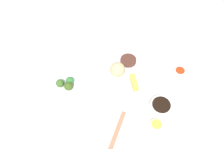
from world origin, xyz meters
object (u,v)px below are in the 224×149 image
Objects in this scene: main_plate at (131,73)px; chopsticks_pair at (117,132)px; sauce_ramekin_sweet_and_sour at (180,72)px; broccoli_plate at (70,85)px; soy_sauce_bowl at (161,107)px; sauce_ramekin_hot_mustard at (156,125)px.

chopsticks_pair is at bearing -55.78° from main_plate.
broccoli_plate is at bearing -124.12° from sauce_ramekin_sweet_and_sour.
chopsticks_pair is at bearing -102.71° from soy_sauce_bowl.
sauce_ramekin_hot_mustard is (0.12, -0.33, 0.00)m from sauce_ramekin_sweet_and_sour.
chopsticks_pair is at bearing 1.95° from broccoli_plate.
main_plate reaches higher than chopsticks_pair.
main_plate is at bearing 171.19° from soy_sauce_bowl.
main_plate is at bearing -131.30° from sauce_ramekin_sweet_and_sour.
chopsticks_pair is (0.02, -0.48, -0.01)m from sauce_ramekin_sweet_and_sour.
sauce_ramekin_hot_mustard is 0.28× the size of chopsticks_pair.
chopsticks_pair is at bearing -123.94° from sauce_ramekin_hot_mustard.
broccoli_plate is at bearing -178.05° from chopsticks_pair.
chopsticks_pair is at bearing -88.11° from sauce_ramekin_sweet_and_sour.
sauce_ramekin_sweet_and_sour is at bearing 110.22° from sauce_ramekin_hot_mustard.
sauce_ramekin_sweet_and_sour is 0.35m from sauce_ramekin_hot_mustard.
sauce_ramekin_hot_mustard is 0.19m from chopsticks_pair.
broccoli_plate is 3.77× the size of sauce_ramekin_sweet_and_sour.
sauce_ramekin_hot_mustard is (0.46, 0.17, 0.01)m from broccoli_plate.
broccoli_plate is at bearing -147.78° from soy_sauce_bowl.
sauce_ramekin_sweet_and_sour is (0.34, 0.50, 0.01)m from broccoli_plate.
sauce_ramekin_hot_mustard is at bearing -69.78° from sauce_ramekin_sweet_and_sour.
broccoli_plate reaches higher than chopsticks_pair.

